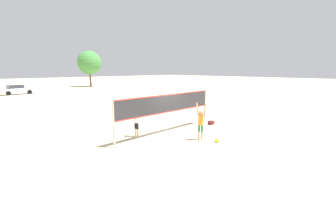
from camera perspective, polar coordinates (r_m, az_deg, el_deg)
ground_plane at (r=13.47m, az=0.00°, el=-5.34°), size 200.00×200.00×0.00m
volleyball_net at (r=13.11m, az=0.00°, el=1.67°), size 7.38×0.10×2.32m
player_spiker at (r=12.04m, az=8.30°, el=-2.21°), size 0.28×0.69×2.03m
player_blocker at (r=12.66m, az=-8.06°, el=-1.72°), size 0.28×0.68×1.97m
volleyball at (r=12.03m, az=12.30°, el=-7.04°), size 0.22×0.22×0.22m
gear_bag at (r=15.78m, az=10.88°, el=-2.68°), size 0.41×0.29×0.24m
parked_car_near at (r=41.22m, az=-33.98°, el=4.65°), size 4.53×2.11×1.41m
tree_left_cluster at (r=52.41m, az=-19.34°, el=11.73°), size 5.02×5.02×7.67m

